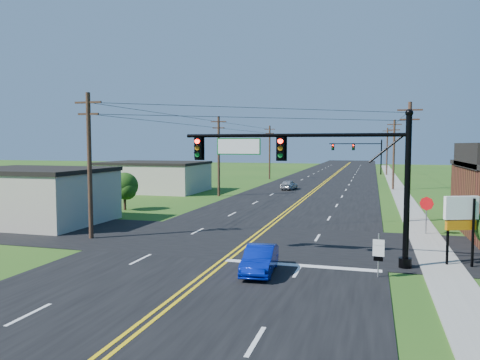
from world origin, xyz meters
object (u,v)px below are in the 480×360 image
(signal_mast_main, at_px, (312,167))
(blue_car, at_px, (260,260))
(signal_mast_far, at_px, (358,151))
(stop_sign, at_px, (427,207))
(route_sign, at_px, (378,252))

(signal_mast_main, bearing_deg, blue_car, -125.55)
(signal_mast_main, height_order, signal_mast_far, same)
(signal_mast_far, xyz_separation_m, stop_sign, (6.18, -63.02, -2.75))
(signal_mast_main, height_order, blue_car, signal_mast_main)
(signal_mast_main, bearing_deg, route_sign, -32.14)
(signal_mast_far, distance_m, stop_sign, 63.39)
(route_sign, bearing_deg, signal_mast_far, 99.49)
(blue_car, distance_m, route_sign, 5.24)
(signal_mast_far, relative_size, blue_car, 2.97)
(route_sign, xyz_separation_m, stop_sign, (3.07, 10.99, 0.65))
(signal_mast_far, distance_m, blue_car, 74.86)
(signal_mast_main, distance_m, signal_mast_far, 72.00)
(route_sign, relative_size, stop_sign, 0.79)
(route_sign, bearing_deg, stop_sign, 81.46)
(signal_mast_far, height_order, blue_car, signal_mast_far)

